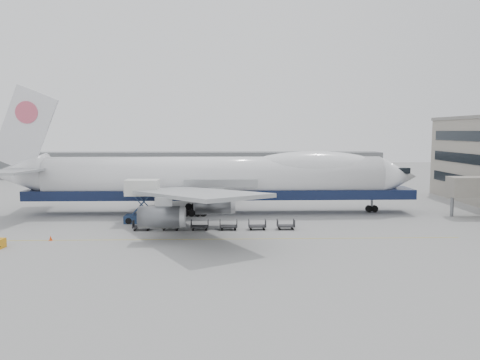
{
  "coord_description": "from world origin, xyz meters",
  "views": [
    {
      "loc": [
        1.7,
        -60.89,
        12.89
      ],
      "look_at": [
        3.79,
        6.0,
        5.85
      ],
      "focal_mm": 35.0,
      "sensor_mm": 36.0,
      "label": 1
    }
  ],
  "objects": [
    {
      "name": "hangar",
      "position": [
        -10.0,
        70.0,
        3.5
      ],
      "size": [
        110.0,
        8.0,
        7.0
      ],
      "primitive_type": "cube",
      "color": "slate",
      "rests_on": "ground"
    },
    {
      "name": "dolly_5",
      "position": [
        9.61,
        -0.63,
        0.53
      ],
      "size": [
        2.3,
        1.35,
        1.3
      ],
      "color": "#2D2D30",
      "rests_on": "ground"
    },
    {
      "name": "traffic_cone",
      "position": [
        -18.98,
        -6.07,
        0.29
      ],
      "size": [
        0.41,
        0.41,
        0.61
      ],
      "rotation": [
        0.0,
        0.0,
        0.42
      ],
      "color": "#FD480D",
      "rests_on": "ground"
    },
    {
      "name": "dolly_3",
      "position": [
        2.08,
        -0.63,
        0.53
      ],
      "size": [
        2.3,
        1.35,
        1.3
      ],
      "color": "#2D2D30",
      "rests_on": "ground"
    },
    {
      "name": "dolly_0",
      "position": [
        -9.23,
        -0.63,
        0.53
      ],
      "size": [
        2.3,
        1.35,
        1.3
      ],
      "color": "#2D2D30",
      "rests_on": "ground"
    },
    {
      "name": "dolly_1",
      "position": [
        -5.46,
        -0.63,
        0.53
      ],
      "size": [
        2.3,
        1.35,
        1.3
      ],
      "color": "#2D2D30",
      "rests_on": "ground"
    },
    {
      "name": "ground",
      "position": [
        0.0,
        0.0,
        0.0
      ],
      "size": [
        260.0,
        260.0,
        0.0
      ],
      "primitive_type": "plane",
      "color": "gray",
      "rests_on": "ground"
    },
    {
      "name": "apron_line",
      "position": [
        0.0,
        -6.0,
        0.01
      ],
      "size": [
        60.0,
        0.15,
        0.01
      ],
      "primitive_type": "cube",
      "color": "gold",
      "rests_on": "ground"
    },
    {
      "name": "dolly_4",
      "position": [
        5.84,
        -0.63,
        0.53
      ],
      "size": [
        2.3,
        1.35,
        1.3
      ],
      "color": "#2D2D30",
      "rests_on": "ground"
    },
    {
      "name": "dolly_2",
      "position": [
        -1.69,
        -0.63,
        0.53
      ],
      "size": [
        2.3,
        1.35,
        1.3
      ],
      "color": "#2D2D30",
      "rests_on": "ground"
    },
    {
      "name": "catering_truck",
      "position": [
        -9.97,
        4.52,
        3.44
      ],
      "size": [
        5.03,
        3.56,
        6.1
      ],
      "rotation": [
        0.0,
        0.0,
        -0.02
      ],
      "color": "#182A49",
      "rests_on": "ground"
    },
    {
      "name": "airliner",
      "position": [
        0.64,
        12.0,
        5.62
      ],
      "size": [
        67.0,
        55.3,
        19.98
      ],
      "color": "white",
      "rests_on": "ground"
    }
  ]
}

